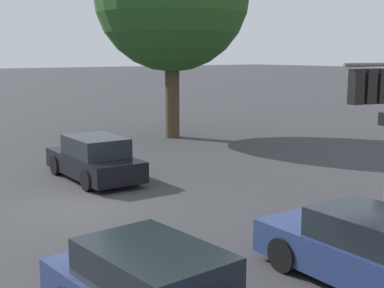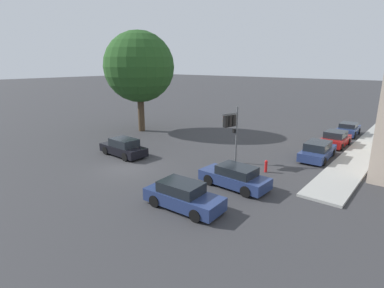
{
  "view_description": "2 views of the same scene",
  "coord_description": "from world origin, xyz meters",
  "px_view_note": "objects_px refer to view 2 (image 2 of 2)",
  "views": [
    {
      "loc": [
        13.74,
        -6.26,
        4.34
      ],
      "look_at": [
        0.78,
        3.46,
        1.6
      ],
      "focal_mm": 50.0,
      "sensor_mm": 36.0,
      "label": 1
    },
    {
      "loc": [
        17.39,
        -13.59,
        7.76
      ],
      "look_at": [
        3.09,
        4.01,
        1.62
      ],
      "focal_mm": 28.0,
      "sensor_mm": 36.0,
      "label": 2
    }
  ],
  "objects_px": {
    "street_tree": "(139,67)",
    "parked_car_2": "(348,129)",
    "crossing_car_1": "(183,196)",
    "parked_car_0": "(318,151)",
    "fire_hydrant": "(266,166)",
    "crossing_car_2": "(123,148)",
    "parked_car_1": "(335,139)",
    "crossing_car_0": "(235,177)",
    "traffic_signal": "(231,124)"
  },
  "relations": [
    {
      "from": "fire_hydrant",
      "to": "crossing_car_2",
      "type": "bearing_deg",
      "value": -160.78
    },
    {
      "from": "street_tree",
      "to": "parked_car_0",
      "type": "distance_m",
      "value": 20.77
    },
    {
      "from": "parked_car_0",
      "to": "parked_car_1",
      "type": "xyz_separation_m",
      "value": [
        0.04,
        5.31,
        -0.01
      ]
    },
    {
      "from": "crossing_car_1",
      "to": "fire_hydrant",
      "type": "bearing_deg",
      "value": 79.92
    },
    {
      "from": "parked_car_2",
      "to": "parked_car_0",
      "type": "bearing_deg",
      "value": 178.46
    },
    {
      "from": "street_tree",
      "to": "crossing_car_2",
      "type": "height_order",
      "value": "street_tree"
    },
    {
      "from": "crossing_car_1",
      "to": "crossing_car_2",
      "type": "xyz_separation_m",
      "value": [
        -10.35,
        4.13,
        0.01
      ]
    },
    {
      "from": "fire_hydrant",
      "to": "parked_car_1",
      "type": "bearing_deg",
      "value": 79.82
    },
    {
      "from": "street_tree",
      "to": "crossing_car_2",
      "type": "distance_m",
      "value": 11.9
    },
    {
      "from": "parked_car_0",
      "to": "parked_car_1",
      "type": "height_order",
      "value": "parked_car_0"
    },
    {
      "from": "parked_car_1",
      "to": "fire_hydrant",
      "type": "bearing_deg",
      "value": 170.91
    },
    {
      "from": "parked_car_0",
      "to": "parked_car_2",
      "type": "distance_m",
      "value": 10.91
    },
    {
      "from": "fire_hydrant",
      "to": "crossing_car_1",
      "type": "bearing_deg",
      "value": -97.37
    },
    {
      "from": "parked_car_1",
      "to": "parked_car_0",
      "type": "bearing_deg",
      "value": -179.35
    },
    {
      "from": "parked_car_0",
      "to": "fire_hydrant",
      "type": "distance_m",
      "value": 5.97
    },
    {
      "from": "parked_car_1",
      "to": "crossing_car_1",
      "type": "bearing_deg",
      "value": 172.1
    },
    {
      "from": "crossing_car_0",
      "to": "parked_car_1",
      "type": "relative_size",
      "value": 1.12
    },
    {
      "from": "parked_car_1",
      "to": "street_tree",
      "type": "bearing_deg",
      "value": 111.44
    },
    {
      "from": "crossing_car_0",
      "to": "parked_car_0",
      "type": "bearing_deg",
      "value": -101.07
    },
    {
      "from": "street_tree",
      "to": "fire_hydrant",
      "type": "relative_size",
      "value": 12.29
    },
    {
      "from": "parked_car_1",
      "to": "traffic_signal",
      "type": "bearing_deg",
      "value": 156.82
    },
    {
      "from": "crossing_car_0",
      "to": "parked_car_2",
      "type": "xyz_separation_m",
      "value": [
        2.25,
        20.36,
        -0.01
      ]
    },
    {
      "from": "crossing_car_0",
      "to": "crossing_car_2",
      "type": "distance_m",
      "value": 11.04
    },
    {
      "from": "parked_car_1",
      "to": "parked_car_2",
      "type": "height_order",
      "value": "parked_car_1"
    },
    {
      "from": "fire_hydrant",
      "to": "street_tree",
      "type": "bearing_deg",
      "value": 168.23
    },
    {
      "from": "crossing_car_0",
      "to": "parked_car_0",
      "type": "relative_size",
      "value": 0.95
    },
    {
      "from": "crossing_car_2",
      "to": "crossing_car_0",
      "type": "bearing_deg",
      "value": -176.66
    },
    {
      "from": "parked_car_2",
      "to": "fire_hydrant",
      "type": "distance_m",
      "value": 16.66
    },
    {
      "from": "crossing_car_1",
      "to": "parked_car_0",
      "type": "relative_size",
      "value": 0.95
    },
    {
      "from": "street_tree",
      "to": "parked_car_2",
      "type": "distance_m",
      "value": 24.33
    },
    {
      "from": "crossing_car_1",
      "to": "crossing_car_2",
      "type": "distance_m",
      "value": 11.14
    },
    {
      "from": "traffic_signal",
      "to": "parked_car_1",
      "type": "distance_m",
      "value": 12.41
    },
    {
      "from": "parked_car_1",
      "to": "fire_hydrant",
      "type": "height_order",
      "value": "parked_car_1"
    },
    {
      "from": "crossing_car_1",
      "to": "crossing_car_2",
      "type": "bearing_deg",
      "value": 155.52
    },
    {
      "from": "street_tree",
      "to": "crossing_car_2",
      "type": "bearing_deg",
      "value": -50.73
    },
    {
      "from": "crossing_car_1",
      "to": "fire_hydrant",
      "type": "height_order",
      "value": "crossing_car_1"
    },
    {
      "from": "crossing_car_1",
      "to": "parked_car_1",
      "type": "relative_size",
      "value": 1.11
    },
    {
      "from": "crossing_car_2",
      "to": "fire_hydrant",
      "type": "height_order",
      "value": "crossing_car_2"
    },
    {
      "from": "traffic_signal",
      "to": "crossing_car_2",
      "type": "relative_size",
      "value": 0.99
    },
    {
      "from": "traffic_signal",
      "to": "fire_hydrant",
      "type": "relative_size",
      "value": 4.96
    },
    {
      "from": "parked_car_0",
      "to": "crossing_car_2",
      "type": "bearing_deg",
      "value": 124.03
    },
    {
      "from": "street_tree",
      "to": "crossing_car_2",
      "type": "xyz_separation_m",
      "value": [
        6.26,
        -7.65,
        -6.62
      ]
    },
    {
      "from": "crossing_car_0",
      "to": "parked_car_2",
      "type": "distance_m",
      "value": 20.49
    },
    {
      "from": "parked_car_0",
      "to": "fire_hydrant",
      "type": "xyz_separation_m",
      "value": [
        -1.93,
        -5.65,
        -0.21
      ]
    },
    {
      "from": "street_tree",
      "to": "crossing_car_0",
      "type": "xyz_separation_m",
      "value": [
        17.3,
        -7.49,
        -6.65
      ]
    },
    {
      "from": "street_tree",
      "to": "crossing_car_0",
      "type": "relative_size",
      "value": 2.45
    },
    {
      "from": "street_tree",
      "to": "crossing_car_1",
      "type": "relative_size",
      "value": 2.47
    },
    {
      "from": "crossing_car_2",
      "to": "parked_car_1",
      "type": "xyz_separation_m",
      "value": [
        13.37,
        14.93,
        -0.03
      ]
    },
    {
      "from": "crossing_car_2",
      "to": "crossing_car_1",
      "type": "bearing_deg",
      "value": 160.71
    },
    {
      "from": "crossing_car_0",
      "to": "crossing_car_1",
      "type": "height_order",
      "value": "crossing_car_1"
    }
  ]
}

